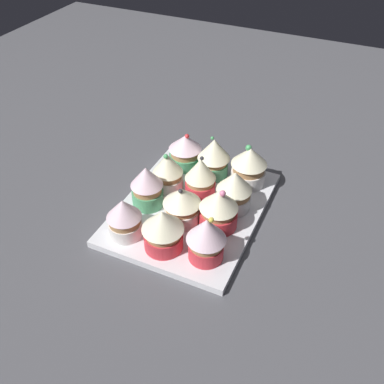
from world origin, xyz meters
The scene contains 14 objects.
ground_plane centered at (0.00, 0.00, -1.50)cm, with size 180.00×180.00×3.00cm, color #4C4C51.
baking_tray centered at (0.00, 0.00, 0.60)cm, with size 29.38×22.87×1.20cm.
cupcake_0 centered at (-9.73, -6.72, 5.24)cm, with size 5.96×5.96×7.89cm.
cupcake_1 centered at (-2.60, -5.82, 4.86)cm, with size 6.24×6.24×7.58cm.
cupcake_2 centered at (2.57, -6.50, 4.93)cm, with size 5.97×5.97×7.35cm.
cupcake_3 centered at (9.97, -6.55, 5.06)cm, with size 6.42×6.42×7.89cm.
cupcake_4 centered at (-10.49, 0.14, 4.96)cm, with size 6.45×6.45×7.23cm.
cupcake_5 centered at (-3.87, 0.13, 4.56)cm, with size 6.20×6.20×6.81cm.
cupcake_6 centered at (3.48, -0.48, 4.96)cm, with size 5.38×5.38×7.67cm.
cupcake_7 centered at (9.56, 0.02, 5.31)cm, with size 5.96×5.96×7.96cm.
cupcake_8 centered at (-10.50, 6.74, 4.73)cm, with size 5.52×5.52×6.93cm.
cupcake_9 centered at (-2.71, 7.03, 5.12)cm, with size 5.48×5.48×7.71cm.
cupcake_10 centered at (2.62, 5.83, 4.86)cm, with size 5.35×5.35×7.51cm.
cupcake_11 centered at (10.32, 6.12, 4.46)cm, with size 6.19×6.19×6.76cm.
Camera 1 is at (-50.96, -23.25, 50.85)cm, focal length 40.82 mm.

